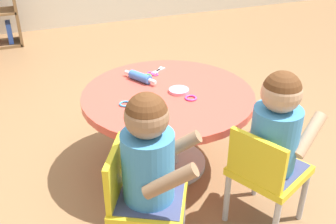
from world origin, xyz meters
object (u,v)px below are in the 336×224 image
(seated_child_right, at_px, (277,127))
(craft_scissors, at_px, (155,72))
(craft_table, at_px, (168,110))
(rolling_pin, at_px, (140,77))
(seated_child_left, at_px, (149,153))
(child_chair_right, at_px, (265,173))
(child_chair_left, at_px, (141,197))

(seated_child_right, distance_m, craft_scissors, 0.89)
(craft_table, bearing_deg, rolling_pin, 115.09)
(seated_child_left, relative_size, rolling_pin, 2.41)
(seated_child_left, bearing_deg, child_chair_right, -3.32)
(seated_child_left, distance_m, craft_scissors, 0.90)
(child_chair_right, xyz_separation_m, seated_child_right, (0.04, 0.02, 0.23))
(rolling_pin, bearing_deg, child_chair_left, -108.41)
(seated_child_left, xyz_separation_m, craft_scissors, (0.33, 0.84, -0.05))
(child_chair_left, relative_size, seated_child_right, 1.05)
(child_chair_left, bearing_deg, craft_table, 58.27)
(craft_scissors, bearing_deg, seated_child_left, -111.44)
(seated_child_left, xyz_separation_m, seated_child_right, (0.58, -0.01, 0.00))
(child_chair_right, distance_m, seated_child_right, 0.23)
(craft_table, bearing_deg, seated_child_right, -64.73)
(craft_table, xyz_separation_m, craft_scissors, (0.03, 0.27, 0.11))
(child_chair_left, height_order, rolling_pin, child_chair_left)
(seated_child_right, distance_m, rolling_pin, 0.86)
(child_chair_left, bearing_deg, seated_child_right, -3.15)
(child_chair_left, xyz_separation_m, seated_child_right, (0.61, -0.03, 0.23))
(craft_table, relative_size, seated_child_right, 1.81)
(child_chair_right, height_order, rolling_pin, child_chair_right)
(seated_child_left, height_order, craft_scissors, seated_child_left)
(craft_table, bearing_deg, seated_child_left, -118.17)
(seated_child_right, bearing_deg, child_chair_left, 176.85)
(seated_child_left, relative_size, seated_child_right, 1.00)
(craft_table, relative_size, craft_scissors, 6.68)
(child_chair_left, relative_size, seated_child_left, 1.05)
(craft_scissors, bearing_deg, child_chair_left, -113.97)
(seated_child_left, relative_size, child_chair_right, 0.95)
(rolling_pin, bearing_deg, craft_scissors, 33.36)
(rolling_pin, distance_m, craft_scissors, 0.14)
(craft_scissors, bearing_deg, seated_child_right, -73.76)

